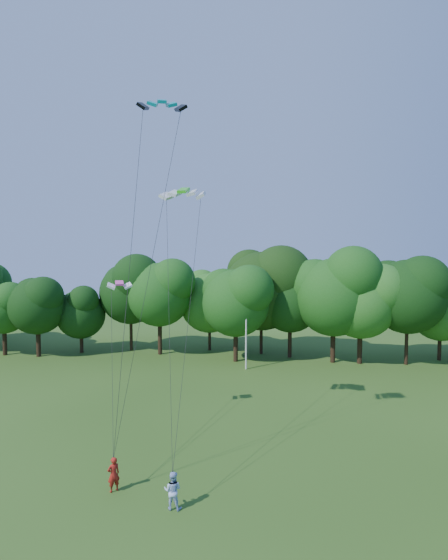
{
  "coord_description": "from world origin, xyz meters",
  "views": [
    {
      "loc": [
        5.25,
        -16.89,
        12.82
      ],
      "look_at": [
        2.43,
        13.0,
        10.84
      ],
      "focal_mm": 28.0,
      "sensor_mm": 36.0,
      "label": 1
    }
  ],
  "objects": [
    {
      "name": "ground",
      "position": [
        0.0,
        0.0,
        0.0
      ],
      "size": [
        160.0,
        160.0,
        0.0
      ],
      "primitive_type": "plane",
      "color": "#284B14",
      "rests_on": "ground"
    },
    {
      "name": "tree_back_center",
      "position": [
        4.81,
        37.24,
        9.75
      ],
      "size": [
        10.74,
        10.74,
        15.62
      ],
      "color": "black",
      "rests_on": "ground"
    },
    {
      "name": "kite_teal",
      "position": [
        -0.48,
        7.32,
        21.07
      ],
      "size": [
        2.79,
        1.74,
        0.57
      ],
      "rotation": [
        0.0,
        0.0,
        0.25
      ],
      "color": "#0591A0",
      "rests_on": "ground"
    },
    {
      "name": "kite_flyer_right",
      "position": [
        0.74,
        3.73,
        0.94
      ],
      "size": [
        0.97,
        0.78,
        1.89
      ],
      "primitive_type": "imported",
      "rotation": [
        0.0,
        0.0,
        3.06
      ],
      "color": "#B1C6F6",
      "rests_on": "ground"
    },
    {
      "name": "kite_flyer_left",
      "position": [
        -2.74,
        4.99,
        0.93
      ],
      "size": [
        0.8,
        0.79,
        1.86
      ],
      "primitive_type": "imported",
      "rotation": [
        0.0,
        0.0,
        3.89
      ],
      "color": "#A51D15",
      "rests_on": "ground"
    },
    {
      "name": "kite_pink",
      "position": [
        -5.11,
        13.33,
        10.55
      ],
      "size": [
        1.91,
        1.43,
        0.33
      ],
      "rotation": [
        0.0,
        0.0,
        0.39
      ],
      "color": "#F844AC",
      "rests_on": "ground"
    },
    {
      "name": "utility_pole",
      "position": [
        3.24,
        29.88,
        3.81
      ],
      "size": [
        1.47,
        0.32,
        7.37
      ],
      "rotation": [
        0.0,
        0.0,
        -0.16
      ],
      "color": "silver",
      "rests_on": "ground"
    },
    {
      "name": "kite_green",
      "position": [
        -0.28,
        12.54,
        16.93
      ],
      "size": [
        3.08,
        1.55,
        0.58
      ],
      "rotation": [
        0.0,
        0.0,
        -0.07
      ],
      "color": "#34CF1F",
      "rests_on": "ground"
    }
  ]
}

